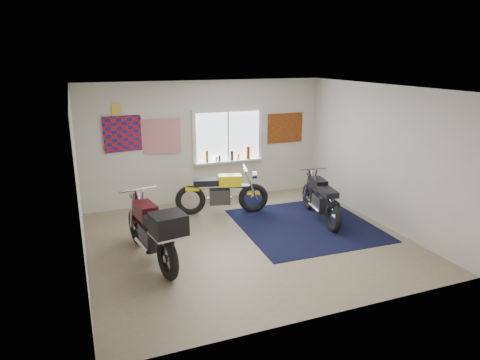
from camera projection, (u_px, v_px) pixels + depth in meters
name	position (u px, v px, depth m)	size (l,w,h in m)	color
ground	(248.00, 241.00, 7.70)	(5.50, 5.50, 0.00)	#9E896B
room_shell	(249.00, 152.00, 7.24)	(5.50, 5.50, 5.50)	white
navy_rug	(305.00, 225.00, 8.40)	(2.50, 2.60, 0.01)	black
window_assembly	(228.00, 140.00, 9.70)	(1.66, 0.17, 1.26)	white
oil_bottles	(231.00, 155.00, 9.76)	(1.07, 0.09, 0.30)	#885D13
flag_display	(116.00, 110.00, 8.66)	(1.60, 0.10, 1.17)	red
triumph_poster	(285.00, 128.00, 10.17)	(0.90, 0.03, 0.70)	#A54C14
yellow_triumph	(222.00, 194.00, 8.93)	(1.92, 0.72, 0.98)	black
black_chrome_bike	(321.00, 200.00, 8.58)	(0.59, 1.86, 0.96)	black
maroon_tourer	(154.00, 231.00, 6.69)	(0.81, 2.12, 1.08)	black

